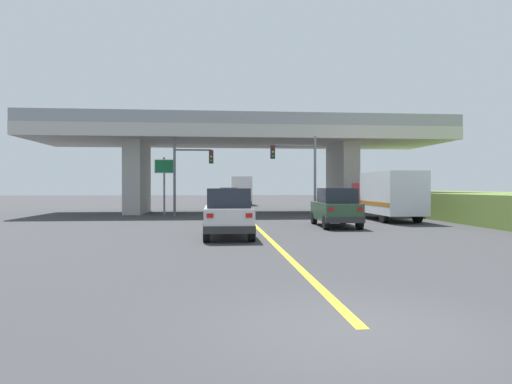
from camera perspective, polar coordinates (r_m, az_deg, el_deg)
name	(u,v)px	position (r m, az deg, el deg)	size (l,w,h in m)	color
ground	(242,213)	(36.81, -1.81, -2.60)	(160.00, 160.00, 0.00)	#353538
overpass_bridge	(242,146)	(36.91, -1.81, 5.82)	(32.34, 9.30, 7.47)	#B7B5AD
lane_divider_stripe	(264,233)	(20.24, 0.95, -5.24)	(0.20, 27.28, 0.01)	yellow
suv_lead	(228,213)	(18.58, -3.54, -2.65)	(1.95, 4.31, 2.02)	silver
suv_crossing	(336,207)	(23.95, 10.00, -1.92)	(2.08, 4.58, 2.02)	#2D4C33
box_truck	(387,195)	(29.28, 16.22, -0.35)	(2.33, 7.20, 2.99)	red
sedan_oncoming	(228,198)	(43.65, -3.49, -0.77)	(1.90, 4.82, 2.02)	silver
traffic_signal_nearside	(300,165)	(32.67, 5.58, 3.40)	(3.33, 0.36, 5.75)	slate
traffic_signal_farside	(188,168)	(32.50, -8.60, 3.06)	(2.84, 0.36, 5.61)	#56595E
highway_sign	(164,173)	(33.74, -11.49, 2.30)	(1.38, 0.17, 4.25)	slate
semi_truck_distant	(240,190)	(52.98, -1.98, 0.21)	(2.33, 6.98, 3.25)	red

